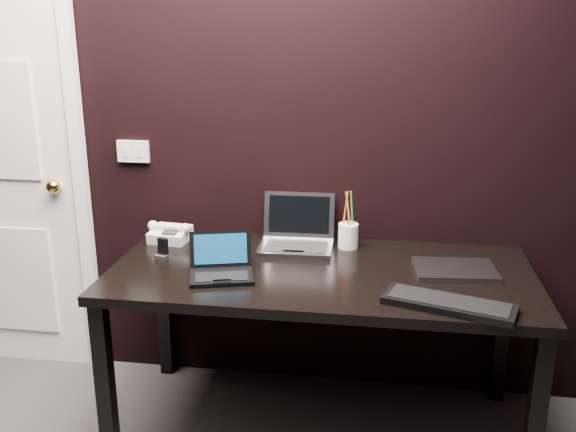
# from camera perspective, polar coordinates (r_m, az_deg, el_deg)

# --- Properties ---
(wall_back) EXTENTS (4.00, 0.00, 4.00)m
(wall_back) POSITION_cam_1_polar(r_m,az_deg,el_deg) (2.88, -2.09, 8.97)
(wall_back) COLOR black
(wall_back) RESTS_ON ground
(wall_switch) EXTENTS (0.15, 0.02, 0.10)m
(wall_switch) POSITION_cam_1_polar(r_m,az_deg,el_deg) (3.07, -13.60, 5.61)
(wall_switch) COLOR silver
(wall_switch) RESTS_ON wall_back
(desk) EXTENTS (1.70, 0.80, 0.74)m
(desk) POSITION_cam_1_polar(r_m,az_deg,el_deg) (2.63, 2.92, -6.34)
(desk) COLOR black
(desk) RESTS_ON ground
(netbook) EXTENTS (0.29, 0.28, 0.16)m
(netbook) POSITION_cam_1_polar(r_m,az_deg,el_deg) (2.53, -5.94, -4.66)
(netbook) COLOR black
(netbook) RESTS_ON desk
(silver_laptop) EXTENTS (0.33, 0.30, 0.22)m
(silver_laptop) POSITION_cam_1_polar(r_m,az_deg,el_deg) (2.83, 0.76, -1.99)
(silver_laptop) COLOR #9A9A9F
(silver_laptop) RESTS_ON desk
(ext_keyboard) EXTENTS (0.48, 0.28, 0.03)m
(ext_keyboard) POSITION_cam_1_polar(r_m,az_deg,el_deg) (2.33, 14.11, -7.57)
(ext_keyboard) COLOR black
(ext_keyboard) RESTS_ON desk
(closed_laptop) EXTENTS (0.34, 0.26, 0.02)m
(closed_laptop) POSITION_cam_1_polar(r_m,az_deg,el_deg) (2.65, 14.63, -4.65)
(closed_laptop) COLOR #9B9BA0
(closed_laptop) RESTS_ON desk
(desk_phone) EXTENTS (0.21, 0.17, 0.10)m
(desk_phone) POSITION_cam_1_polar(r_m,az_deg,el_deg) (2.96, -10.45, -1.53)
(desk_phone) COLOR silver
(desk_phone) RESTS_ON desk
(mobile_phone) EXTENTS (0.06, 0.05, 0.09)m
(mobile_phone) POSITION_cam_1_polar(r_m,az_deg,el_deg) (2.75, -11.09, -3.08)
(mobile_phone) COLOR black
(mobile_phone) RESTS_ON desk
(pen_cup) EXTENTS (0.11, 0.11, 0.26)m
(pen_cup) POSITION_cam_1_polar(r_m,az_deg,el_deg) (2.83, 5.37, -1.66)
(pen_cup) COLOR silver
(pen_cup) RESTS_ON desk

